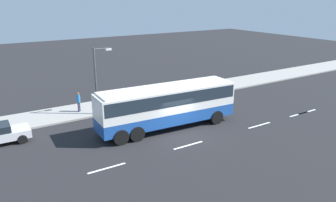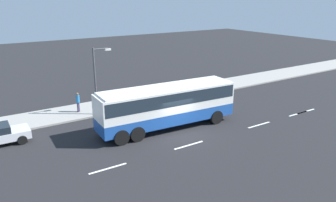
{
  "view_description": "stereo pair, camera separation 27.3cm",
  "coord_description": "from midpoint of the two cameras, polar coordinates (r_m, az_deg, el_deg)",
  "views": [
    {
      "loc": [
        -13.03,
        -18.99,
        9.82
      ],
      "look_at": [
        -0.03,
        1.51,
        2.15
      ],
      "focal_mm": 35.8,
      "sensor_mm": 36.0,
      "label": 1
    },
    {
      "loc": [
        -13.26,
        -18.84,
        9.82
      ],
      "look_at": [
        -0.03,
        1.51,
        2.15
      ],
      "focal_mm": 35.8,
      "sensor_mm": 36.0,
      "label": 2
    }
  ],
  "objects": [
    {
      "name": "sidewalk_curb",
      "position": [
        32.13,
        -6.63,
        -0.24
      ],
      "size": [
        80.0,
        4.0,
        0.15
      ],
      "primitive_type": "cube",
      "color": "gray",
      "rests_on": "ground_plane"
    },
    {
      "name": "coach_bus",
      "position": [
        25.37,
        0.17,
        -0.26
      ],
      "size": [
        11.04,
        3.15,
        3.33
      ],
      "rotation": [
        0.0,
        0.0,
        -0.06
      ],
      "color": "#1E4C9E",
      "rests_on": "ground_plane"
    },
    {
      "name": "pedestrian_near_curb",
      "position": [
        29.88,
        -14.74,
        0.07
      ],
      "size": [
        0.32,
        0.32,
        1.73
      ],
      "rotation": [
        0.0,
        0.0,
        5.4
      ],
      "color": "#38334C",
      "rests_on": "sidewalk_curb"
    },
    {
      "name": "street_lamp",
      "position": [
        28.4,
        -11.65,
        4.22
      ],
      "size": [
        1.6,
        0.24,
        5.66
      ],
      "color": "#47474C",
      "rests_on": "sidewalk_curb"
    },
    {
      "name": "lane_centreline",
      "position": [
        22.73,
        1.97,
        -8.05
      ],
      "size": [
        33.9,
        0.16,
        0.01
      ],
      "color": "white",
      "rests_on": "ground_plane"
    },
    {
      "name": "ground_plane",
      "position": [
        25.04,
        2.23,
        -5.56
      ],
      "size": [
        120.0,
        120.0,
        0.0
      ],
      "primitive_type": "plane",
      "color": "black"
    }
  ]
}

